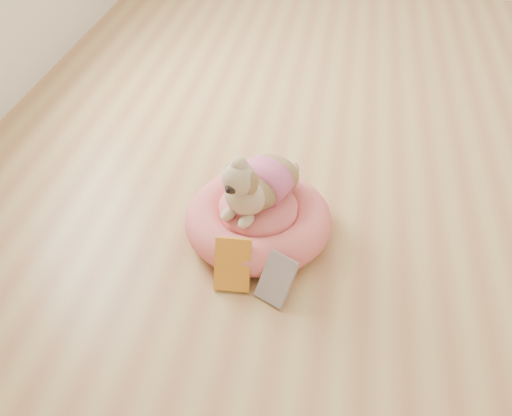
% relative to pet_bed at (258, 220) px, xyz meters
% --- Properties ---
extents(floor, '(4.50, 4.50, 0.00)m').
position_rel_pet_bed_xyz_m(floor, '(0.56, 0.57, -0.07)').
color(floor, '#B27A4A').
rests_on(floor, ground).
extents(pet_bed, '(0.57, 0.57, 0.15)m').
position_rel_pet_bed_xyz_m(pet_bed, '(0.00, 0.00, 0.00)').
color(pet_bed, '#DA5A55').
rests_on(pet_bed, floor).
extents(dog, '(0.39, 0.45, 0.28)m').
position_rel_pet_bed_xyz_m(dog, '(-0.01, 0.01, 0.21)').
color(dog, brown).
rests_on(dog, pet_bed).
extents(book_yellow, '(0.13, 0.12, 0.18)m').
position_rel_pet_bed_xyz_m(book_yellow, '(-0.05, -0.27, 0.02)').
color(book_yellow, gold).
rests_on(book_yellow, floor).
extents(book_white, '(0.15, 0.15, 0.15)m').
position_rel_pet_bed_xyz_m(book_white, '(0.11, -0.30, 0.01)').
color(book_white, white).
rests_on(book_white, floor).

